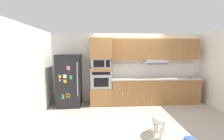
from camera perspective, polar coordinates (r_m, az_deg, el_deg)
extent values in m
plane|color=#B2A899|center=(4.97, 7.87, -15.09)|extent=(9.60, 9.60, 0.00)
cube|color=silver|center=(5.73, 5.91, 0.86)|extent=(6.20, 0.12, 2.50)
cube|color=silver|center=(4.91, -25.78, -0.88)|extent=(0.12, 7.10, 2.50)
cube|color=white|center=(5.88, 35.92, -0.31)|extent=(0.12, 7.10, 2.50)
cube|color=black|center=(5.40, -15.63, -3.73)|extent=(0.76, 0.70, 1.76)
cylinder|color=silver|center=(4.96, -12.82, -3.42)|extent=(0.02, 0.02, 1.10)
cube|color=gold|center=(5.08, -18.92, -2.54)|extent=(0.07, 0.01, 0.14)
cube|color=green|center=(5.21, -17.85, -9.49)|extent=(0.07, 0.01, 0.15)
cube|color=gold|center=(5.07, -17.15, -4.03)|extent=(0.10, 0.01, 0.10)
cube|color=pink|center=(5.10, -18.90, -3.50)|extent=(0.06, 0.01, 0.10)
cube|color=black|center=(5.11, -18.20, -4.81)|extent=(0.07, 0.01, 0.10)
cube|color=white|center=(5.04, -17.22, -2.26)|extent=(0.11, 0.01, 0.11)
cube|color=orange|center=(5.16, -15.85, -9.20)|extent=(0.10, 0.01, 0.06)
cube|color=orange|center=(5.16, -16.16, -9.16)|extent=(0.10, 0.01, 0.13)
cube|color=green|center=(5.00, -15.11, -2.63)|extent=(0.08, 0.01, 0.13)
cube|color=pink|center=(4.98, -16.01, 0.72)|extent=(0.11, 0.01, 0.13)
cube|color=#A8703D|center=(5.49, -3.99, -9.54)|extent=(0.74, 0.62, 0.60)
cube|color=#A8AAAF|center=(5.34, -4.05, -3.37)|extent=(0.70, 0.58, 0.60)
cube|color=black|center=(5.07, -4.07, -4.66)|extent=(0.49, 0.01, 0.30)
cube|color=black|center=(5.01, -4.10, -1.30)|extent=(0.59, 0.01, 0.09)
cylinder|color=#A8AAAF|center=(5.01, -4.09, -2.53)|extent=(0.56, 0.02, 0.02)
cube|color=#A8703D|center=(5.29, -4.08, 0.36)|extent=(0.74, 0.62, 0.10)
cube|color=#A8AAAF|center=(5.27, -4.10, 2.62)|extent=(0.64, 0.53, 0.32)
cube|color=black|center=(5.00, -4.94, 2.36)|extent=(0.35, 0.01, 0.22)
cube|color=black|center=(5.00, -1.55, 2.39)|extent=(0.13, 0.01, 0.24)
cube|color=#A8703D|center=(5.25, -4.15, 8.07)|extent=(0.74, 0.62, 0.68)
cube|color=#A8703D|center=(5.76, 15.68, -7.54)|extent=(3.11, 0.60, 0.88)
cube|color=#9A6738|center=(5.18, 2.61, -8.75)|extent=(0.37, 0.01, 0.70)
cylinder|color=#BCBCC1|center=(5.18, 4.11, -8.75)|extent=(0.01, 0.01, 0.12)
cube|color=#9A6738|center=(5.24, 7.49, -8.60)|extent=(0.37, 0.01, 0.70)
cylinder|color=#BCBCC1|center=(5.20, 6.07, -8.69)|extent=(0.01, 0.01, 0.12)
cube|color=#9A6738|center=(5.34, 12.22, -8.40)|extent=(0.37, 0.01, 0.70)
cylinder|color=#BCBCC1|center=(5.37, 13.65, -8.37)|extent=(0.01, 0.01, 0.12)
cube|color=#9A6738|center=(5.48, 16.74, -8.15)|extent=(0.37, 0.01, 0.70)
cylinder|color=#BCBCC1|center=(5.42, 15.46, -8.27)|extent=(0.01, 0.01, 0.12)
cube|color=#9A6738|center=(5.64, 21.01, -7.88)|extent=(0.37, 0.01, 0.70)
cylinder|color=#BCBCC1|center=(5.69, 22.30, -7.83)|extent=(0.01, 0.01, 0.12)
cube|color=#9A6738|center=(5.84, 25.01, -7.58)|extent=(0.37, 0.01, 0.70)
cylinder|color=#BCBCC1|center=(5.77, 23.91, -7.70)|extent=(0.01, 0.01, 0.12)
cube|color=#9A6738|center=(6.06, 28.73, -7.26)|extent=(0.37, 0.01, 0.70)
cylinder|color=#BCBCC1|center=(6.12, 29.86, -7.20)|extent=(0.01, 0.01, 0.12)
cube|color=#BCB2A3|center=(5.66, 15.83, -3.03)|extent=(3.15, 0.64, 0.04)
cube|color=silver|center=(5.89, 15.00, 0.05)|extent=(3.15, 0.02, 0.50)
cube|color=#A8703D|center=(5.70, 15.76, 7.45)|extent=(3.11, 0.34, 0.74)
cube|color=#A8AAAF|center=(5.65, 15.86, 2.98)|extent=(0.76, 0.48, 0.14)
cube|color=black|center=(5.44, 16.60, 2.22)|extent=(0.72, 0.04, 0.02)
cube|color=#9A6738|center=(5.23, 2.40, 7.75)|extent=(0.37, 0.01, 0.63)
cube|color=#9A6738|center=(5.30, 7.22, 7.70)|extent=(0.37, 0.01, 0.63)
cube|color=#9A6738|center=(5.40, 11.89, 7.59)|extent=(0.37, 0.01, 0.63)
cube|color=#9A6738|center=(5.53, 16.36, 7.44)|extent=(0.37, 0.01, 0.63)
cube|color=#9A6738|center=(5.70, 20.60, 7.26)|extent=(0.37, 0.01, 0.63)
cube|color=#9A6738|center=(5.89, 24.57, 7.05)|extent=(0.37, 0.01, 0.63)
cube|color=#9A6738|center=(6.11, 28.27, 6.83)|extent=(0.37, 0.01, 0.63)
cylinder|color=blue|center=(6.16, 27.26, -2.42)|extent=(0.10, 0.07, 0.03)
cylinder|color=silver|center=(6.27, 27.13, -2.26)|extent=(0.11, 0.05, 0.01)
ellipsoid|color=beige|center=(3.72, 17.35, -16.67)|extent=(0.46, 0.52, 0.25)
sphere|color=beige|center=(3.40, 16.30, -17.66)|extent=(0.20, 0.20, 0.20)
ellipsoid|color=gray|center=(3.32, 15.90, -18.66)|extent=(0.13, 0.14, 0.07)
cone|color=beige|center=(3.37, 17.62, -16.33)|extent=(0.06, 0.06, 0.06)
cone|color=beige|center=(3.39, 15.21, -16.06)|extent=(0.06, 0.06, 0.06)
cylinder|color=beige|center=(3.97, 18.21, -14.70)|extent=(0.11, 0.14, 0.12)
cylinder|color=beige|center=(3.68, 17.81, -21.50)|extent=(0.06, 0.06, 0.27)
cylinder|color=beige|center=(3.70, 15.53, -21.22)|extent=(0.06, 0.06, 0.27)
cylinder|color=beige|center=(3.96, 18.72, -19.36)|extent=(0.06, 0.06, 0.27)
cylinder|color=beige|center=(3.98, 16.63, -19.12)|extent=(0.06, 0.06, 0.27)
cylinder|color=#3359A5|center=(3.88, 26.93, -22.13)|extent=(0.20, 0.20, 0.06)
cylinder|color=brown|center=(3.88, 26.94, -22.01)|extent=(0.15, 0.15, 0.03)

